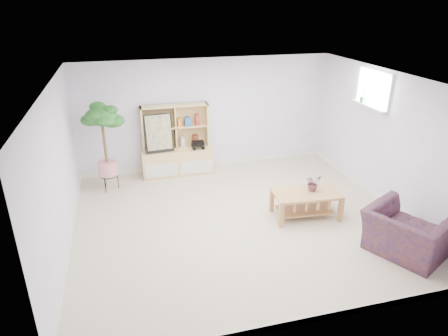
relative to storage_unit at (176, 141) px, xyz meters
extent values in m
cube|color=tan|center=(0.72, -2.24, -0.75)|extent=(5.50, 5.00, 0.01)
cube|color=silver|center=(0.72, -2.24, 1.65)|extent=(5.50, 5.00, 0.01)
cube|color=silver|center=(0.72, 0.26, 0.45)|extent=(5.50, 0.01, 2.40)
cube|color=silver|center=(0.72, -4.74, 0.45)|extent=(5.50, 0.01, 2.40)
cube|color=silver|center=(-2.03, -2.24, 0.45)|extent=(0.01, 5.00, 2.40)
cube|color=silver|center=(3.47, -2.24, 0.45)|extent=(0.01, 5.00, 2.40)
cube|color=white|center=(3.39, -1.64, 0.93)|extent=(0.14, 1.00, 0.04)
imported|color=#11471A|center=(2.00, -2.37, -0.14)|extent=(0.31, 0.29, 0.30)
imported|color=#16184F|center=(2.82, -3.80, -0.35)|extent=(1.34, 1.40, 0.80)
imported|color=#0D4713|center=(3.39, -1.42, 1.07)|extent=(0.15, 0.14, 0.23)
camera|label=1|loc=(-1.05, -7.96, 2.78)|focal=32.00mm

